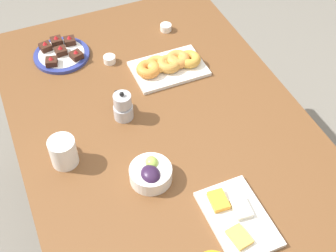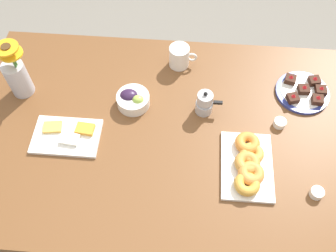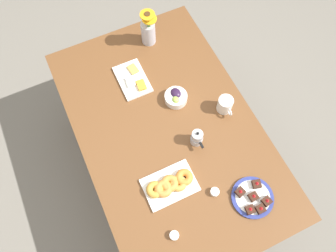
# 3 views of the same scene
# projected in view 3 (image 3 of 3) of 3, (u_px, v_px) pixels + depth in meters

# --- Properties ---
(ground_plane) EXTENTS (6.00, 6.00, 0.00)m
(ground_plane) POSITION_uv_depth(u_px,v_px,m) (168.00, 167.00, 2.56)
(ground_plane) COLOR slate
(dining_table) EXTENTS (1.60, 1.00, 0.74)m
(dining_table) POSITION_uv_depth(u_px,v_px,m) (168.00, 135.00, 1.97)
(dining_table) COLOR brown
(dining_table) RESTS_ON ground_plane
(coffee_mug) EXTENTS (0.12, 0.09, 0.10)m
(coffee_mug) POSITION_uv_depth(u_px,v_px,m) (225.00, 105.00, 1.90)
(coffee_mug) COLOR white
(coffee_mug) RESTS_ON dining_table
(grape_bowl) EXTENTS (0.14, 0.14, 0.07)m
(grape_bowl) POSITION_uv_depth(u_px,v_px,m) (176.00, 97.00, 1.94)
(grape_bowl) COLOR white
(grape_bowl) RESTS_ON dining_table
(cheese_platter) EXTENTS (0.26, 0.17, 0.03)m
(cheese_platter) POSITION_uv_depth(u_px,v_px,m) (133.00, 79.00, 2.01)
(cheese_platter) COLOR white
(cheese_platter) RESTS_ON dining_table
(croissant_platter) EXTENTS (0.19, 0.29, 0.05)m
(croissant_platter) POSITION_uv_depth(u_px,v_px,m) (170.00, 185.00, 1.73)
(croissant_platter) COLOR white
(croissant_platter) RESTS_ON dining_table
(jam_cup_honey) EXTENTS (0.05, 0.05, 0.03)m
(jam_cup_honey) POSITION_uv_depth(u_px,v_px,m) (215.00, 192.00, 1.72)
(jam_cup_honey) COLOR white
(jam_cup_honey) RESTS_ON dining_table
(jam_cup_berry) EXTENTS (0.05, 0.05, 0.03)m
(jam_cup_berry) POSITION_uv_depth(u_px,v_px,m) (174.00, 235.00, 1.63)
(jam_cup_berry) COLOR white
(jam_cup_berry) RESTS_ON dining_table
(dessert_plate) EXTENTS (0.22, 0.22, 0.05)m
(dessert_plate) POSITION_uv_depth(u_px,v_px,m) (253.00, 198.00, 1.71)
(dessert_plate) COLOR navy
(dessert_plate) RESTS_ON dining_table
(flower_vase) EXTENTS (0.11, 0.10, 0.27)m
(flower_vase) POSITION_uv_depth(u_px,v_px,m) (148.00, 31.00, 2.06)
(flower_vase) COLOR #B2B2BC
(flower_vase) RESTS_ON dining_table
(moka_pot) EXTENTS (0.11, 0.07, 0.12)m
(moka_pot) POSITION_uv_depth(u_px,v_px,m) (197.00, 138.00, 1.81)
(moka_pot) COLOR #B7B7BC
(moka_pot) RESTS_ON dining_table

